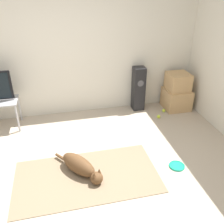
% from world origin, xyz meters
% --- Properties ---
extents(ground_plane, '(12.00, 12.00, 0.00)m').
position_xyz_m(ground_plane, '(0.00, 0.00, 0.00)').
color(ground_plane, '#B2A38E').
extents(wall_back, '(8.00, 0.06, 2.55)m').
position_xyz_m(wall_back, '(0.00, 2.10, 1.27)').
color(wall_back, beige).
rests_on(wall_back, ground_plane).
extents(area_rug, '(1.98, 1.07, 0.01)m').
position_xyz_m(area_rug, '(0.07, 0.09, 0.01)').
color(area_rug, '#847056').
rests_on(area_rug, ground_plane).
extents(dog, '(0.61, 0.78, 0.26)m').
position_xyz_m(dog, '(-0.01, 0.17, 0.14)').
color(dog, brown).
rests_on(dog, area_rug).
extents(frisbee, '(0.23, 0.23, 0.03)m').
position_xyz_m(frisbee, '(1.39, -0.00, 0.01)').
color(frisbee, '#199E7A').
rests_on(frisbee, ground_plane).
extents(cardboard_box_lower, '(0.51, 0.51, 0.42)m').
position_xyz_m(cardboard_box_lower, '(2.20, 1.75, 0.21)').
color(cardboard_box_lower, tan).
rests_on(cardboard_box_lower, ground_plane).
extents(cardboard_box_upper, '(0.43, 0.43, 0.35)m').
position_xyz_m(cardboard_box_upper, '(2.20, 1.76, 0.59)').
color(cardboard_box_upper, tan).
rests_on(cardboard_box_upper, cardboard_box_lower).
extents(floor_speaker, '(0.23, 0.24, 0.91)m').
position_xyz_m(floor_speaker, '(1.40, 1.90, 0.45)').
color(floor_speaker, black).
rests_on(floor_speaker, ground_plane).
extents(tennis_ball_by_boxes, '(0.07, 0.07, 0.07)m').
position_xyz_m(tennis_ball_by_boxes, '(1.88, 1.62, 0.03)').
color(tennis_ball_by_boxes, '#C6E033').
rests_on(tennis_ball_by_boxes, ground_plane).
extents(tennis_ball_near_speaker, '(0.07, 0.07, 0.07)m').
position_xyz_m(tennis_ball_near_speaker, '(1.68, 1.41, 0.03)').
color(tennis_ball_near_speaker, '#C6E033').
rests_on(tennis_ball_near_speaker, ground_plane).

